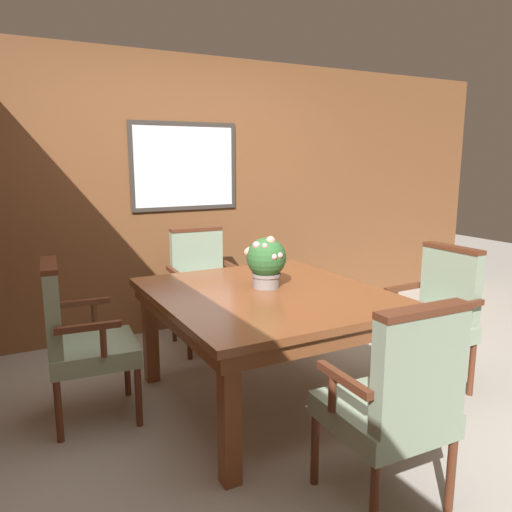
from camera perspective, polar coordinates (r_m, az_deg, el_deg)
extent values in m
plane|color=#A39E93|center=(3.23, 4.49, -17.80)|extent=(14.00, 14.00, 0.00)
cube|color=brown|center=(4.60, -8.54, 6.83)|extent=(7.20, 0.06, 2.45)
cube|color=white|center=(4.55, -8.17, 10.10)|extent=(0.92, 0.01, 0.70)
cube|color=#38332D|center=(4.56, -8.28, 14.74)|extent=(0.99, 0.02, 0.04)
cube|color=#38332D|center=(4.57, -8.03, 5.46)|extent=(0.99, 0.02, 0.04)
cube|color=#38332D|center=(4.41, -14.07, 9.85)|extent=(0.04, 0.02, 0.70)
cube|color=#38332D|center=(4.74, -2.64, 10.23)|extent=(0.03, 0.02, 0.70)
cube|color=brown|center=(2.49, -3.04, -17.96)|extent=(0.09, 0.09, 0.69)
cube|color=brown|center=(3.10, 16.95, -12.38)|extent=(0.09, 0.09, 0.69)
cube|color=brown|center=(3.62, -11.97, -8.69)|extent=(0.09, 0.09, 0.69)
cube|color=brown|center=(4.06, 3.79, -6.27)|extent=(0.09, 0.09, 0.69)
cube|color=brown|center=(3.16, 1.29, -5.64)|extent=(1.29, 1.46, 0.09)
cube|color=brown|center=(3.14, 1.30, -4.46)|extent=(1.35, 1.52, 0.04)
cylinder|color=#562B19|center=(3.64, 13.67, -11.41)|extent=(0.04, 0.04, 0.37)
cylinder|color=#562B19|center=(3.37, 18.69, -13.60)|extent=(0.04, 0.04, 0.37)
cylinder|color=#562B19|center=(3.93, 18.46, -9.95)|extent=(0.04, 0.04, 0.37)
cylinder|color=#562B19|center=(3.68, 23.41, -11.77)|extent=(0.04, 0.04, 0.37)
cube|color=gray|center=(3.56, 18.80, -8.08)|extent=(0.50, 0.49, 0.11)
cube|color=gray|center=(3.64, 21.32, -3.07)|extent=(0.09, 0.45, 0.47)
cube|color=#562B19|center=(3.59, 21.60, 0.84)|extent=(0.09, 0.45, 0.03)
cylinder|color=#562B19|center=(3.66, 15.64, -5.01)|extent=(0.04, 0.04, 0.18)
cube|color=#562B19|center=(3.69, 16.54, -3.48)|extent=(0.35, 0.04, 0.04)
cylinder|color=#562B19|center=(3.34, 21.72, -6.96)|extent=(0.04, 0.04, 0.18)
cube|color=#562B19|center=(3.37, 22.65, -5.26)|extent=(0.35, 0.04, 0.04)
cylinder|color=#562B19|center=(3.11, -13.27, -15.37)|extent=(0.04, 0.04, 0.37)
cylinder|color=#562B19|center=(3.50, -14.51, -12.39)|extent=(0.04, 0.04, 0.37)
cylinder|color=#562B19|center=(3.09, -21.63, -16.16)|extent=(0.04, 0.04, 0.37)
cylinder|color=#562B19|center=(3.47, -21.85, -13.04)|extent=(0.04, 0.04, 0.37)
cube|color=gray|center=(3.19, -18.07, -10.29)|extent=(0.54, 0.53, 0.11)
cube|color=gray|center=(3.09, -22.26, -5.55)|extent=(0.12, 0.45, 0.47)
cube|color=#562B19|center=(3.03, -22.61, -0.98)|extent=(0.13, 0.45, 0.03)
cylinder|color=#562B19|center=(2.91, -17.04, -9.29)|extent=(0.04, 0.04, 0.18)
cube|color=#562B19|center=(2.87, -18.64, -7.73)|extent=(0.35, 0.07, 0.04)
cylinder|color=#562B19|center=(3.39, -17.98, -6.45)|extent=(0.04, 0.04, 0.18)
cube|color=#562B19|center=(3.36, -19.35, -5.08)|extent=(0.35, 0.07, 0.04)
cylinder|color=#562B19|center=(3.99, -7.60, -9.14)|extent=(0.04, 0.04, 0.37)
cylinder|color=#562B19|center=(4.13, -1.89, -8.35)|extent=(0.04, 0.04, 0.37)
cylinder|color=#562B19|center=(4.39, -9.34, -7.30)|extent=(0.04, 0.04, 0.37)
cylinder|color=#562B19|center=(4.51, -4.09, -6.66)|extent=(0.04, 0.04, 0.37)
cube|color=gray|center=(4.18, -5.79, -4.73)|extent=(0.51, 0.52, 0.11)
cube|color=gray|center=(4.30, -6.79, -0.28)|extent=(0.45, 0.10, 0.47)
cube|color=#562B19|center=(4.26, -6.87, 3.05)|extent=(0.45, 0.11, 0.03)
cylinder|color=#562B19|center=(4.03, -9.05, -3.25)|extent=(0.04, 0.04, 0.18)
cube|color=#562B19|center=(4.08, -9.38, -1.78)|extent=(0.06, 0.35, 0.04)
cylinder|color=#562B19|center=(4.19, -2.41, -2.56)|extent=(0.04, 0.04, 0.18)
cube|color=#562B19|center=(4.24, -2.80, -1.16)|extent=(0.06, 0.35, 0.04)
cylinder|color=#562B19|center=(2.81, 14.46, -18.49)|extent=(0.04, 0.04, 0.37)
cylinder|color=#562B19|center=(2.59, 6.76, -21.03)|extent=(0.04, 0.04, 0.37)
cylinder|color=#562B19|center=(2.55, 21.37, -22.29)|extent=(0.04, 0.04, 0.37)
cylinder|color=#562B19|center=(2.30, 13.36, -25.89)|extent=(0.04, 0.04, 0.37)
cube|color=gray|center=(2.43, 14.25, -17.08)|extent=(0.50, 0.51, 0.11)
cube|color=gray|center=(2.17, 18.28, -12.33)|extent=(0.45, 0.09, 0.47)
cube|color=#562B19|center=(2.08, 18.70, -5.94)|extent=(0.45, 0.10, 0.03)
cylinder|color=#562B19|center=(2.55, 18.28, -12.30)|extent=(0.04, 0.04, 0.18)
cube|color=#562B19|center=(2.47, 19.63, -10.92)|extent=(0.05, 0.35, 0.04)
cylinder|color=#562B19|center=(2.25, 8.72, -15.10)|extent=(0.04, 0.04, 0.18)
cube|color=#562B19|center=(2.16, 9.96, -13.69)|extent=(0.05, 0.35, 0.04)
cylinder|color=gray|center=(3.22, 1.17, -2.77)|extent=(0.17, 0.17, 0.09)
cylinder|color=gray|center=(3.21, 1.17, -2.14)|extent=(0.19, 0.19, 0.02)
sphere|color=#2D602D|center=(3.19, 1.18, -0.17)|extent=(0.26, 0.26, 0.26)
sphere|color=#E99F8B|center=(3.21, -0.77, 0.70)|extent=(0.04, 0.04, 0.04)
sphere|color=pink|center=(3.28, 0.08, 0.83)|extent=(0.05, 0.05, 0.05)
sphere|color=pink|center=(3.09, 1.00, 1.14)|extent=(0.04, 0.04, 0.04)
sphere|color=#F88F85|center=(3.29, 0.00, 0.26)|extent=(0.05, 0.05, 0.05)
sphere|color=#F79581|center=(3.14, 1.67, 1.76)|extent=(0.06, 0.06, 0.06)
sphere|color=pink|center=(3.12, 0.05, 1.22)|extent=(0.05, 0.05, 0.05)
sphere|color=pink|center=(3.08, 2.09, -0.11)|extent=(0.04, 0.04, 0.04)
sphere|color=pink|center=(3.10, 2.74, 0.07)|extent=(0.04, 0.04, 0.04)
sphere|color=#EE9A89|center=(3.18, -0.92, 0.44)|extent=(0.05, 0.05, 0.05)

